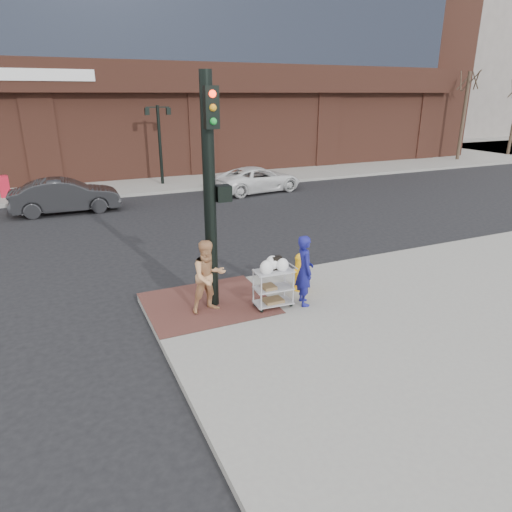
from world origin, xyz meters
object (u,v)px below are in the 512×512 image
sedan_dark (66,196)px  minivan_white (258,179)px  traffic_signal_pole (211,188)px  woman_blue (305,270)px  utility_cart (273,285)px  lamp_post (159,136)px  pedestrian_tan (209,277)px  fire_hydrant (300,271)px

sedan_dark → minivan_white: size_ratio=0.95×
traffic_signal_pole → woman_blue: traffic_signal_pole is taller
utility_cart → traffic_signal_pole: bearing=151.2°
lamp_post → woman_blue: (-0.60, -16.02, -1.65)m
pedestrian_tan → utility_cart: size_ratio=1.38×
pedestrian_tan → fire_hydrant: pedestrian_tan is taller
pedestrian_tan → fire_hydrant: (2.38, 0.19, -0.34)m
lamp_post → utility_cart: bearing=-94.7°
woman_blue → traffic_signal_pole: bearing=81.7°
woman_blue → pedestrian_tan: 2.15m
traffic_signal_pole → pedestrian_tan: (-0.20, -0.25, -1.87)m
pedestrian_tan → fire_hydrant: size_ratio=1.74×
woman_blue → sedan_dark: 12.79m
woman_blue → fire_hydrant: (0.30, 0.73, -0.34)m
pedestrian_tan → minivan_white: bearing=54.3°
lamp_post → minivan_white: bearing=-40.0°
minivan_white → utility_cart: (-5.37, -12.46, 0.06)m
pedestrian_tan → sedan_dark: (-2.32, 11.47, -0.26)m
lamp_post → woman_blue: 16.12m
sedan_dark → minivan_white: 9.09m
sedan_dark → minivan_white: bearing=-84.9°
lamp_post → utility_cart: lamp_post is taller
woman_blue → sedan_dark: size_ratio=0.38×
minivan_white → utility_cart: utility_cart is taller
pedestrian_tan → utility_cart: 1.46m
minivan_white → woman_blue: bearing=151.9°
traffic_signal_pole → pedestrian_tan: 1.89m
traffic_signal_pole → sedan_dark: bearing=102.7°
woman_blue → utility_cart: bearing=92.6°
pedestrian_tan → minivan_white: size_ratio=0.36×
traffic_signal_pole → sedan_dark: 11.69m
pedestrian_tan → traffic_signal_pole: bearing=44.4°
utility_cart → fire_hydrant: bearing=30.1°
lamp_post → sedan_dark: lamp_post is taller
pedestrian_tan → sedan_dark: pedestrian_tan is taller
sedan_dark → utility_cart: 12.42m
lamp_post → traffic_signal_pole: bearing=-99.2°
utility_cart → sedan_dark: bearing=107.3°
woman_blue → fire_hydrant: bearing=-7.5°
utility_cart → fire_hydrant: utility_cart is taller
traffic_signal_pole → fire_hydrant: size_ratio=5.34×
lamp_post → minivan_white: 5.67m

